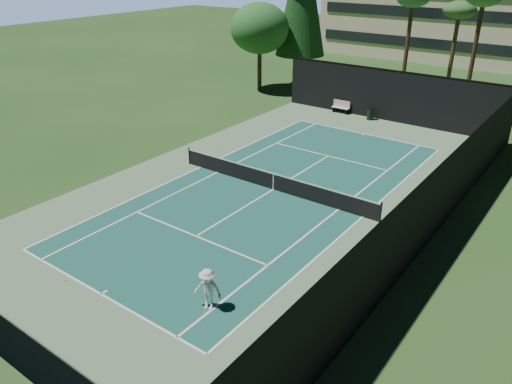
% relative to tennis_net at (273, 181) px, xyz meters
% --- Properties ---
extents(ground, '(160.00, 160.00, 0.00)m').
position_rel_tennis_net_xyz_m(ground, '(0.00, 0.00, -0.56)').
color(ground, '#23481B').
rests_on(ground, ground).
extents(apron_slab, '(18.00, 32.00, 0.01)m').
position_rel_tennis_net_xyz_m(apron_slab, '(0.00, 0.00, -0.55)').
color(apron_slab, '#5C8059').
rests_on(apron_slab, ground).
extents(court_surface, '(10.97, 23.77, 0.01)m').
position_rel_tennis_net_xyz_m(court_surface, '(0.00, 0.00, -0.55)').
color(court_surface, '#1A554A').
rests_on(court_surface, ground).
extents(court_lines, '(11.07, 23.87, 0.01)m').
position_rel_tennis_net_xyz_m(court_lines, '(0.00, 0.00, -0.54)').
color(court_lines, white).
rests_on(court_lines, ground).
extents(tennis_net, '(12.90, 0.10, 1.10)m').
position_rel_tennis_net_xyz_m(tennis_net, '(0.00, 0.00, 0.00)').
color(tennis_net, black).
rests_on(tennis_net, ground).
extents(fence, '(18.04, 32.05, 4.03)m').
position_rel_tennis_net_xyz_m(fence, '(0.00, 0.06, 1.45)').
color(fence, black).
rests_on(fence, ground).
extents(player, '(1.24, 0.93, 1.71)m').
position_rel_tennis_net_xyz_m(player, '(3.94, -10.01, 0.30)').
color(player, white).
rests_on(player, ground).
extents(tennis_ball_a, '(0.07, 0.07, 0.07)m').
position_rel_tennis_net_xyz_m(tennis_ball_a, '(-1.89, -12.18, -0.52)').
color(tennis_ball_a, '#B4D12F').
rests_on(tennis_ball_a, ground).
extents(tennis_ball_b, '(0.08, 0.08, 0.08)m').
position_rel_tennis_net_xyz_m(tennis_ball_b, '(-2.71, 0.73, -0.52)').
color(tennis_ball_b, '#CCE433').
rests_on(tennis_ball_b, ground).
extents(tennis_ball_c, '(0.06, 0.06, 0.06)m').
position_rel_tennis_net_xyz_m(tennis_ball_c, '(2.07, 4.13, -0.53)').
color(tennis_ball_c, '#CFF136').
rests_on(tennis_ball_c, ground).
extents(tennis_ball_d, '(0.08, 0.08, 0.08)m').
position_rel_tennis_net_xyz_m(tennis_ball_d, '(-6.71, 3.35, -0.52)').
color(tennis_ball_d, '#DBF437').
rests_on(tennis_ball_d, ground).
extents(park_bench, '(1.50, 0.45, 1.02)m').
position_rel_tennis_net_xyz_m(park_bench, '(-3.99, 15.77, -0.01)').
color(park_bench, beige).
rests_on(park_bench, ground).
extents(trash_bin, '(0.56, 0.56, 0.95)m').
position_rel_tennis_net_xyz_m(trash_bin, '(-1.19, 15.42, -0.08)').
color(trash_bin, black).
rests_on(trash_bin, ground).
extents(palm_a, '(2.80, 2.80, 9.32)m').
position_rel_tennis_net_xyz_m(palm_a, '(-2.00, 24.00, 7.63)').
color(palm_a, '#482D1F').
rests_on(palm_a, ground).
extents(palm_b, '(2.80, 2.80, 8.42)m').
position_rel_tennis_net_xyz_m(palm_b, '(1.50, 26.00, 6.80)').
color(palm_b, '#4C3820').
rests_on(palm_b, ground).
extents(palm_c, '(2.80, 2.80, 9.77)m').
position_rel_tennis_net_xyz_m(palm_c, '(4.00, 23.00, 8.05)').
color(palm_c, '#40291B').
rests_on(palm_c, ground).
extents(decid_tree_c, '(5.44, 5.44, 8.09)m').
position_rel_tennis_net_xyz_m(decid_tree_c, '(-14.00, 18.00, 5.21)').
color(decid_tree_c, '#47331E').
rests_on(decid_tree_c, ground).
extents(campus_building, '(40.50, 12.50, 8.30)m').
position_rel_tennis_net_xyz_m(campus_building, '(0.00, 45.98, 3.65)').
color(campus_building, beige).
rests_on(campus_building, ground).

